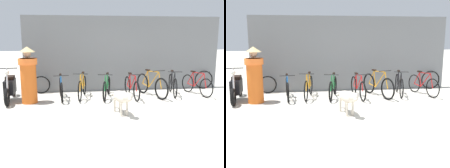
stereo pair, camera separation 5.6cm
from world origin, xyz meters
The scene contains 14 objects.
ground_plane centered at (0.00, 0.00, 0.00)m, with size 60.00×60.00×0.00m, color #B7B2A5.
shop_wall_back centered at (0.00, 3.61, 1.34)m, with size 7.14×0.20×2.68m.
bicycle_0 centered at (-2.25, 2.45, 0.33)m, with size 0.46×1.57×0.81m.
bicycle_1 centered at (-1.58, 2.53, 0.35)m, with size 0.46×1.67×0.85m.
bicycle_2 centered at (-0.79, 2.45, 0.33)m, with size 0.54×1.62×0.82m.
bicycle_3 centered at (0.01, 2.33, 0.34)m, with size 0.46×1.68×0.82m.
bicycle_4 centered at (0.70, 2.41, 0.37)m, with size 0.64×1.72×0.91m.
bicycle_5 centered at (1.48, 2.54, 0.36)m, with size 0.49×1.64×0.85m.
bicycle_6 centered at (2.29, 2.43, 0.35)m, with size 0.51×1.55×0.83m.
motorcycle centered at (-3.79, 2.42, 0.42)m, with size 0.58×1.85×1.07m.
stray_dog centered at (-0.64, 0.55, 0.44)m, with size 0.47×1.25×0.65m.
person_in_robes centered at (-3.17, 2.09, 0.85)m, with size 0.66×0.66×1.68m.
spare_tire_left centered at (-2.98, 3.36, 0.31)m, with size 0.62×0.08×0.62m.
spare_tire_right centered at (3.02, 3.35, 0.35)m, with size 0.70×0.10×0.70m.
Camera 2 is at (-1.75, -5.84, 1.99)m, focal length 42.00 mm.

